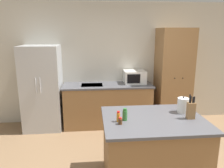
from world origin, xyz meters
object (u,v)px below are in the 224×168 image
Objects in this scene: pantry_cabinet at (173,77)px; spice_bottle_tall_dark at (125,115)px; kettle at (183,105)px; knife_block at (191,110)px; spice_bottle_amber_oil at (120,121)px; spice_bottle_short_red at (118,117)px; microwave at (134,77)px; refrigerator at (42,88)px.

spice_bottle_tall_dark is at bearing -124.41° from pantry_cabinet.
kettle is at bearing -106.61° from pantry_cabinet.
spice_bottle_amber_oil is at bearing -174.50° from knife_block.
spice_bottle_tall_dark reaches higher than spice_bottle_short_red.
kettle reaches higher than spice_bottle_amber_oil.
pantry_cabinet is 1.85m from kettle.
microwave is at bearing 173.95° from pantry_cabinet.
refrigerator is 2.38m from spice_bottle_short_red.
pantry_cabinet is 2.46m from spice_bottle_short_red.
kettle is at bearing 92.55° from knife_block.
microwave is at bearing 74.65° from spice_bottle_amber_oil.
pantry_cabinet is 4.54× the size of microwave.
spice_bottle_tall_dark is at bearing 20.93° from spice_bottle_short_red.
spice_bottle_short_red is at bearing -159.07° from spice_bottle_tall_dark.
refrigerator is 12.74× the size of spice_bottle_short_red.
pantry_cabinet reaches higher than microwave.
refrigerator is 3.80× the size of microwave.
kettle is at bearing -80.95° from microwave.
refrigerator is at bearing -176.67° from microwave.
kettle is at bearing 14.07° from spice_bottle_short_red.
pantry_cabinet is at bearing 54.37° from spice_bottle_short_red.
refrigerator is at bearing 123.06° from spice_bottle_amber_oil.
spice_bottle_amber_oil is at bearing -105.35° from microwave.
kettle is (0.90, 0.23, 0.04)m from spice_bottle_short_red.
pantry_cabinet is 2.38m from spice_bottle_tall_dark.
pantry_cabinet is at bearing -6.05° from microwave.
pantry_cabinet is at bearing 75.39° from knife_block.
knife_block is at bearing -1.70° from spice_bottle_tall_dark.
microwave reaches higher than spice_bottle_short_red.
kettle is (0.82, 0.19, 0.03)m from spice_bottle_tall_dark.
refrigerator reaches higher than microwave.
microwave is 2.24m from spice_bottle_amber_oil.
microwave is at bearing 3.33° from refrigerator.
refrigerator is 0.84× the size of pantry_cabinet.
refrigerator is at bearing 123.82° from spice_bottle_short_red.
spice_bottle_short_red is (1.32, -1.97, 0.12)m from refrigerator.
pantry_cabinet is 2.51m from spice_bottle_amber_oil.
pantry_cabinet is 0.83m from microwave.
refrigerator is 2.45m from spice_bottle_amber_oil.
knife_block is 0.22m from kettle.
refrigerator is at bearing -179.48° from pantry_cabinet.
spice_bottle_tall_dark is (1.41, -1.94, 0.13)m from refrigerator.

